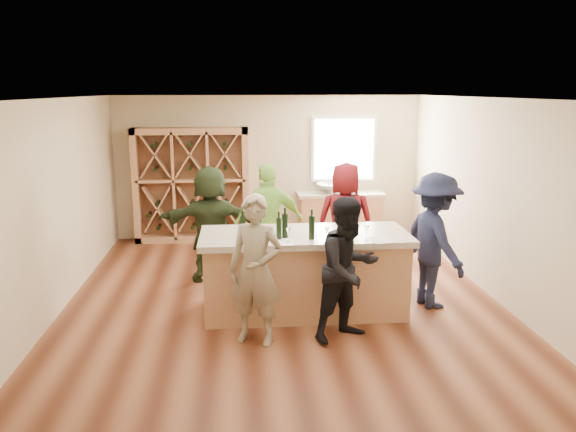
{
  "coord_description": "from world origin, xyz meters",
  "views": [
    {
      "loc": [
        -0.58,
        -7.56,
        2.92
      ],
      "look_at": [
        0.1,
        0.2,
        1.15
      ],
      "focal_mm": 35.0,
      "sensor_mm": 36.0,
      "label": 1
    }
  ],
  "objects": [
    {
      "name": "wine_bottle_f",
      "position": [
        0.31,
        -0.82,
        1.23
      ],
      "size": [
        0.07,
        0.07,
        0.3
      ],
      "primitive_type": "cylinder",
      "color": "black",
      "rests_on": "tasting_counter_top"
    },
    {
      "name": "sink",
      "position": [
        1.2,
        3.2,
        1.01
      ],
      "size": [
        0.54,
        0.54,
        0.19
      ],
      "primitive_type": "imported",
      "color": "silver",
      "rests_on": "back_counter_top"
    },
    {
      "name": "wall_front",
      "position": [
        0.0,
        -3.55,
        1.4
      ],
      "size": [
        6.0,
        0.1,
        2.8
      ],
      "primitive_type": "cube",
      "color": "#CBB893",
      "rests_on": "ground"
    },
    {
      "name": "floor",
      "position": [
        0.0,
        0.0,
        -0.05
      ],
      "size": [
        6.0,
        7.0,
        0.1
      ],
      "primitive_type": "cube",
      "color": "brown",
      "rests_on": "ground"
    },
    {
      "name": "wine_rack",
      "position": [
        -1.5,
        3.27,
        1.1
      ],
      "size": [
        2.2,
        0.45,
        2.2
      ],
      "primitive_type": "cube",
      "color": "tan",
      "rests_on": "floor"
    },
    {
      "name": "wine_bottle_b",
      "position": [
        -0.4,
        -0.74,
        1.23
      ],
      "size": [
        0.09,
        0.09,
        0.29
      ],
      "primitive_type": "cylinder",
      "rotation": [
        0.0,
        0.0,
        -0.31
      ],
      "color": "black",
      "rests_on": "tasting_counter_top"
    },
    {
      "name": "tasting_menu_a",
      "position": [
        -0.05,
        -0.94,
        1.08
      ],
      "size": [
        0.23,
        0.32,
        0.0
      ],
      "primitive_type": "cube",
      "rotation": [
        0.0,
        0.0,
        -0.02
      ],
      "color": "white",
      "rests_on": "tasting_counter_top"
    },
    {
      "name": "wine_bottle_e",
      "position": [
        -0.02,
        -0.71,
        1.23
      ],
      "size": [
        0.08,
        0.08,
        0.3
      ],
      "primitive_type": "cylinder",
      "rotation": [
        0.0,
        0.0,
        0.07
      ],
      "color": "black",
      "rests_on": "tasting_counter_top"
    },
    {
      "name": "wall_right",
      "position": [
        3.05,
        0.0,
        1.4
      ],
      "size": [
        0.1,
        7.0,
        2.8
      ],
      "primitive_type": "cube",
      "color": "#CBB893",
      "rests_on": "ground"
    },
    {
      "name": "wine_glass_d",
      "position": [
        0.67,
        -0.72,
        1.17
      ],
      "size": [
        0.07,
        0.07,
        0.18
      ],
      "primitive_type": "cone",
      "rotation": [
        0.0,
        0.0,
        -0.03
      ],
      "color": "white",
      "rests_on": "tasting_counter_top"
    },
    {
      "name": "person_near_left",
      "position": [
        -0.41,
        -1.4,
        0.88
      ],
      "size": [
        0.77,
        0.67,
        1.76
      ],
      "primitive_type": "imported",
      "rotation": [
        0.0,
        0.0,
        -0.37
      ],
      "color": "gray",
      "rests_on": "floor"
    },
    {
      "name": "window_frame",
      "position": [
        1.5,
        3.47,
        1.75
      ],
      "size": [
        1.3,
        0.06,
        1.3
      ],
      "primitive_type": "cube",
      "color": "white",
      "rests_on": "wall_back"
    },
    {
      "name": "ceiling",
      "position": [
        0.0,
        0.0,
        2.85
      ],
      "size": [
        6.0,
        7.0,
        0.1
      ],
      "primitive_type": "cube",
      "color": "white",
      "rests_on": "ground"
    },
    {
      "name": "person_server",
      "position": [
        2.03,
        -0.46,
        0.92
      ],
      "size": [
        0.81,
        1.28,
        1.84
      ],
      "primitive_type": "imported",
      "rotation": [
        0.0,
        0.0,
        1.8
      ],
      "color": "#191E38",
      "rests_on": "floor"
    },
    {
      "name": "wine_bottle_d",
      "position": [
        -0.1,
        -0.79,
        1.22
      ],
      "size": [
        0.09,
        0.09,
        0.27
      ],
      "primitive_type": "cylinder",
      "rotation": [
        0.0,
        0.0,
        -0.41
      ],
      "color": "black",
      "rests_on": "tasting_counter_top"
    },
    {
      "name": "faucet",
      "position": [
        1.2,
        3.38,
        1.07
      ],
      "size": [
        0.02,
        0.02,
        0.3
      ],
      "primitive_type": "cylinder",
      "color": "silver",
      "rests_on": "back_counter_top"
    },
    {
      "name": "tasting_menu_c",
      "position": [
        1.16,
        -0.94,
        1.08
      ],
      "size": [
        0.29,
        0.36,
        0.0
      ],
      "primitive_type": "cube",
      "rotation": [
        0.0,
        0.0,
        0.16
      ],
      "color": "white",
      "rests_on": "tasting_counter_top"
    },
    {
      "name": "wine_glass_b",
      "position": [
        0.48,
        -0.94,
        1.17
      ],
      "size": [
        0.07,
        0.07,
        0.18
      ],
      "primitive_type": "cone",
      "rotation": [
        0.0,
        0.0,
        0.02
      ],
      "color": "white",
      "rests_on": "tasting_counter_top"
    },
    {
      "name": "tasting_counter_base",
      "position": [
        0.26,
        -0.52,
        0.5
      ],
      "size": [
        2.6,
        1.0,
        1.0
      ],
      "primitive_type": "cube",
      "color": "tan",
      "rests_on": "floor"
    },
    {
      "name": "wine_bottle_c",
      "position": [
        -0.35,
        -0.63,
        1.22
      ],
      "size": [
        0.07,
        0.07,
        0.29
      ],
      "primitive_type": "cylinder",
      "rotation": [
        0.0,
        0.0,
        -0.04
      ],
      "color": "black",
      "rests_on": "tasting_counter_top"
    },
    {
      "name": "back_counter_top",
      "position": [
        1.4,
        3.2,
        0.89
      ],
      "size": [
        1.7,
        0.62,
        0.06
      ],
      "primitive_type": "cube",
      "color": "#B9AE98",
      "rests_on": "back_counter_base"
    },
    {
      "name": "tasting_menu_b",
      "position": [
        0.56,
        -0.96,
        1.08
      ],
      "size": [
        0.26,
        0.31,
        0.0
      ],
      "primitive_type": "cube",
      "rotation": [
        0.0,
        0.0,
        -0.25
      ],
      "color": "white",
      "rests_on": "tasting_counter_top"
    },
    {
      "name": "tasting_counter_top",
      "position": [
        0.26,
        -0.52,
        1.04
      ],
      "size": [
        2.72,
        1.12,
        0.08
      ],
      "primitive_type": "cube",
      "color": "#B9AE98",
      "rests_on": "tasting_counter_base"
    },
    {
      "name": "wine_glass_a",
      "position": [
        0.0,
        -0.93,
        1.16
      ],
      "size": [
        0.08,
        0.08,
        0.17
      ],
      "primitive_type": "cone",
      "rotation": [
        0.0,
        0.0,
        0.37
      ],
      "color": "white",
      "rests_on": "tasting_counter_top"
    },
    {
      "name": "wall_left",
      "position": [
        -3.05,
        0.0,
        1.4
      ],
      "size": [
        0.1,
        7.0,
        2.8
      ],
      "primitive_type": "cube",
      "color": "#CBB893",
      "rests_on": "ground"
    },
    {
      "name": "window_pane",
      "position": [
        1.5,
        3.44,
        1.75
      ],
      "size": [
        1.18,
        0.01,
        1.18
      ],
      "primitive_type": "cube",
      "color": "white",
      "rests_on": "wall_back"
    },
    {
      "name": "wine_bottle_a",
      "position": [
        -0.55,
        -0.7,
        1.23
      ],
      "size": [
        0.08,
        0.08,
        0.29
      ],
      "primitive_type": "cylinder",
      "rotation": [
        0.0,
        0.0,
        0.19
      ],
      "color": "black",
      "rests_on": "tasting_counter_top"
    },
    {
      "name": "person_far_left",
      "position": [
        -1.02,
        0.86,
        0.9
      ],
      "size": [
        1.71,
        0.7,
        1.81
      ],
      "primitive_type": "imported",
      "rotation": [
        0.0,
        0.0,
        3.08
      ],
      "color": "#263319",
      "rests_on": "floor"
    },
    {
      "name": "person_near_right",
      "position": [
        0.67,
        -1.39,
        0.86
      ],
      "size": [
        0.95,
        0.81,
        1.72
      ],
      "primitive_type": "imported",
      "rotation": [
        0.0,
        0.0,
        0.51
      ],
      "color": "black",
      "rests_on": "floor"
    },
    {
      "name": "back_counter_base",
      "position": [
        1.4,
        3.2,
        0.43
      ],
      "size": [
        1.6,
        0.58,
        0.86
      ],
      "primitive_type": "cube",
      "color": "tan",
      "rests_on": "floor"
    },
    {
      "name": "person_far_mid",
      "position": [
        -0.15,
        0.73,
        0.92
      ],
      "size": [
        1.16,
        0.73,
        1.84
      ],
      "primitive_type": "imported",
      "rotation": [
        0.0,
        0.0,
        3.31
      ],
      "color": "#8CC64C",
      "rests_on": "floor"
    },
    {
      "name": "wall_back",
      "position": [
        0.0,
        3.55,
        1.4
      ],
      "size": [
        6.0,
        0.1,
        2.8
      ],
      "primitive_type": "cube",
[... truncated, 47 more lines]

